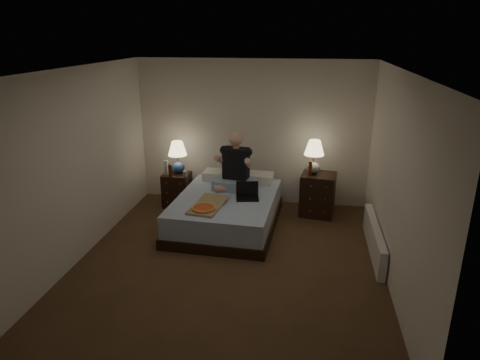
% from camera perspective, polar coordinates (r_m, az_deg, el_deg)
% --- Properties ---
extents(floor, '(4.00, 4.50, 0.00)m').
position_cam_1_polar(floor, '(5.81, -1.43, -10.85)').
color(floor, brown).
rests_on(floor, ground).
extents(ceiling, '(4.00, 4.50, 0.00)m').
position_cam_1_polar(ceiling, '(5.05, -1.67, 14.53)').
color(ceiling, white).
rests_on(ceiling, ground).
extents(wall_back, '(4.00, 0.00, 2.50)m').
position_cam_1_polar(wall_back, '(7.45, 1.66, 6.28)').
color(wall_back, silver).
rests_on(wall_back, ground).
extents(wall_front, '(4.00, 0.00, 2.50)m').
position_cam_1_polar(wall_front, '(3.30, -8.88, -11.19)').
color(wall_front, silver).
rests_on(wall_front, ground).
extents(wall_left, '(0.00, 4.50, 2.50)m').
position_cam_1_polar(wall_left, '(5.99, -20.71, 1.83)').
color(wall_left, silver).
rests_on(wall_left, ground).
extents(wall_right, '(0.00, 4.50, 2.50)m').
position_cam_1_polar(wall_right, '(5.32, 20.12, -0.18)').
color(wall_right, silver).
rests_on(wall_right, ground).
extents(bed, '(1.57, 2.04, 0.49)m').
position_cam_1_polar(bed, '(6.73, -1.82, -4.15)').
color(bed, '#6086C0').
rests_on(bed, floor).
extents(nightstand_left, '(0.46, 0.41, 0.59)m').
position_cam_1_polar(nightstand_left, '(7.57, -8.37, -1.27)').
color(nightstand_left, black).
rests_on(nightstand_left, floor).
extents(nightstand_right, '(0.61, 0.56, 0.71)m').
position_cam_1_polar(nightstand_right, '(7.22, 10.31, -1.90)').
color(nightstand_right, black).
rests_on(nightstand_right, floor).
extents(lamp_left, '(0.33, 0.33, 0.56)m').
position_cam_1_polar(lamp_left, '(7.44, -8.30, 3.02)').
color(lamp_left, '#294E99').
rests_on(lamp_left, nightstand_left).
extents(lamp_right, '(0.40, 0.40, 0.56)m').
position_cam_1_polar(lamp_right, '(7.04, 9.82, 3.03)').
color(lamp_right, gray).
rests_on(lamp_right, nightstand_right).
extents(water_bottle, '(0.07, 0.07, 0.25)m').
position_cam_1_polar(water_bottle, '(7.43, -9.81, 1.66)').
color(water_bottle, silver).
rests_on(water_bottle, nightstand_left).
extents(soda_can, '(0.07, 0.07, 0.10)m').
position_cam_1_polar(soda_can, '(7.29, -7.31, 0.83)').
color(soda_can, '#A5A5A1').
rests_on(soda_can, nightstand_left).
extents(beer_bottle_left, '(0.06, 0.06, 0.23)m').
position_cam_1_polar(beer_bottle_left, '(7.29, -9.29, 1.27)').
color(beer_bottle_left, '#511A0B').
rests_on(beer_bottle_left, nightstand_left).
extents(beer_bottle_right, '(0.06, 0.06, 0.23)m').
position_cam_1_polar(beer_bottle_right, '(7.01, 9.34, 1.56)').
color(beer_bottle_right, '#602E0D').
rests_on(beer_bottle_right, nightstand_right).
extents(person, '(0.74, 0.62, 0.93)m').
position_cam_1_polar(person, '(6.82, -0.68, 2.52)').
color(person, black).
rests_on(person, bed).
extents(laptop, '(0.39, 0.34, 0.24)m').
position_cam_1_polar(laptop, '(6.49, 1.00, -1.57)').
color(laptop, black).
rests_on(laptop, bed).
extents(pizza_box, '(0.50, 0.81, 0.08)m').
position_cam_1_polar(pizza_box, '(6.10, -4.89, -3.85)').
color(pizza_box, tan).
rests_on(pizza_box, bed).
extents(radiator, '(0.10, 1.60, 0.40)m').
position_cam_1_polar(radiator, '(6.25, 17.45, -7.48)').
color(radiator, white).
rests_on(radiator, floor).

